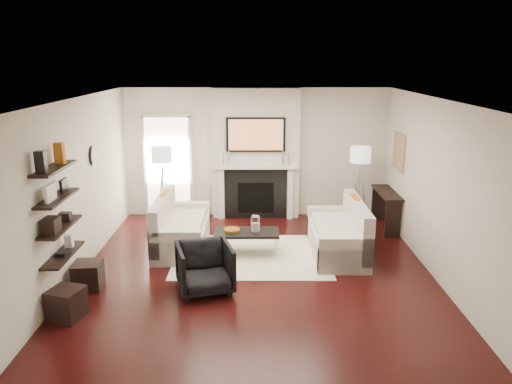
{
  "coord_description": "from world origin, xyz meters",
  "views": [
    {
      "loc": [
        -0.02,
        -7.31,
        3.29
      ],
      "look_at": [
        0.0,
        0.6,
        1.15
      ],
      "focal_mm": 35.0,
      "sensor_mm": 36.0,
      "label": 1
    }
  ],
  "objects_px": {
    "armchair": "(205,266)",
    "lamp_right_shade": "(360,155)",
    "coffee_table": "(247,233)",
    "loveseat_left_base": "(182,236)",
    "ottoman_near": "(88,275)",
    "loveseat_right_base": "(337,242)",
    "lamp_left_shade": "(162,154)"
  },
  "relations": [
    {
      "from": "loveseat_right_base",
      "to": "lamp_right_shade",
      "type": "relative_size",
      "value": 4.5
    },
    {
      "from": "coffee_table",
      "to": "armchair",
      "type": "bearing_deg",
      "value": -112.82
    },
    {
      "from": "lamp_left_shade",
      "to": "lamp_right_shade",
      "type": "distance_m",
      "value": 3.9
    },
    {
      "from": "loveseat_left_base",
      "to": "armchair",
      "type": "height_order",
      "value": "armchair"
    },
    {
      "from": "armchair",
      "to": "lamp_right_shade",
      "type": "relative_size",
      "value": 1.94
    },
    {
      "from": "coffee_table",
      "to": "ottoman_near",
      "type": "bearing_deg",
      "value": -150.8
    },
    {
      "from": "loveseat_right_base",
      "to": "lamp_right_shade",
      "type": "xyz_separation_m",
      "value": [
        0.66,
        1.53,
        1.24
      ]
    },
    {
      "from": "loveseat_left_base",
      "to": "coffee_table",
      "type": "xyz_separation_m",
      "value": [
        1.15,
        -0.34,
        0.19
      ]
    },
    {
      "from": "loveseat_left_base",
      "to": "coffee_table",
      "type": "relative_size",
      "value": 1.64
    },
    {
      "from": "loveseat_left_base",
      "to": "ottoman_near",
      "type": "relative_size",
      "value": 4.5
    },
    {
      "from": "loveseat_left_base",
      "to": "ottoman_near",
      "type": "bearing_deg",
      "value": -125.34
    },
    {
      "from": "armchair",
      "to": "lamp_right_shade",
      "type": "bearing_deg",
      "value": 30.29
    },
    {
      "from": "coffee_table",
      "to": "lamp_left_shade",
      "type": "height_order",
      "value": "lamp_left_shade"
    },
    {
      "from": "loveseat_left_base",
      "to": "lamp_left_shade",
      "type": "bearing_deg",
      "value": 113.2
    },
    {
      "from": "armchair",
      "to": "lamp_left_shade",
      "type": "bearing_deg",
      "value": 94.16
    },
    {
      "from": "loveseat_left_base",
      "to": "loveseat_right_base",
      "type": "relative_size",
      "value": 1.0
    },
    {
      "from": "armchair",
      "to": "lamp_right_shade",
      "type": "distance_m",
      "value": 4.2
    },
    {
      "from": "loveseat_left_base",
      "to": "ottoman_near",
      "type": "distance_m",
      "value": 2.0
    },
    {
      "from": "loveseat_right_base",
      "to": "lamp_right_shade",
      "type": "distance_m",
      "value": 2.08
    },
    {
      "from": "coffee_table",
      "to": "lamp_right_shade",
      "type": "xyz_separation_m",
      "value": [
        2.21,
        1.57,
        1.05
      ]
    },
    {
      "from": "coffee_table",
      "to": "ottoman_near",
      "type": "distance_m",
      "value": 2.65
    },
    {
      "from": "lamp_right_shade",
      "to": "ottoman_near",
      "type": "distance_m",
      "value": 5.49
    },
    {
      "from": "ottoman_near",
      "to": "lamp_right_shade",
      "type": "bearing_deg",
      "value": 32.35
    },
    {
      "from": "lamp_right_shade",
      "to": "ottoman_near",
      "type": "height_order",
      "value": "lamp_right_shade"
    },
    {
      "from": "lamp_right_shade",
      "to": "coffee_table",
      "type": "bearing_deg",
      "value": -144.57
    },
    {
      "from": "loveseat_right_base",
      "to": "armchair",
      "type": "distance_m",
      "value": 2.57
    },
    {
      "from": "lamp_right_shade",
      "to": "loveseat_right_base",
      "type": "bearing_deg",
      "value": -113.13
    },
    {
      "from": "armchair",
      "to": "ottoman_near",
      "type": "xyz_separation_m",
      "value": [
        -1.73,
        0.09,
        -0.19
      ]
    },
    {
      "from": "armchair",
      "to": "ottoman_near",
      "type": "distance_m",
      "value": 1.74
    },
    {
      "from": "lamp_right_shade",
      "to": "lamp_left_shade",
      "type": "bearing_deg",
      "value": 179.57
    },
    {
      "from": "loveseat_left_base",
      "to": "loveseat_right_base",
      "type": "height_order",
      "value": "same"
    },
    {
      "from": "armchair",
      "to": "lamp_left_shade",
      "type": "relative_size",
      "value": 1.94
    }
  ]
}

